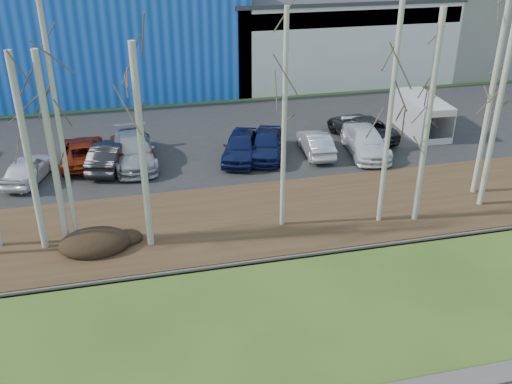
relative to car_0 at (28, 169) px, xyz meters
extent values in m
cube|color=#382616|center=(10.76, -6.57, -0.75)|extent=(80.00, 7.00, 0.15)
cube|color=black|center=(10.76, 3.93, -0.75)|extent=(80.00, 14.00, 0.14)
cube|color=#1246B3|center=(4.76, 17.93, 3.18)|extent=(20.00, 12.00, 8.00)
cube|color=silver|center=(22.76, 17.93, 2.43)|extent=(18.00, 12.00, 6.50)
cube|color=navy|center=(22.76, 12.03, 4.78)|extent=(17.64, 0.20, 1.20)
cube|color=slate|center=(38.76, 17.93, 2.68)|extent=(14.00, 12.00, 7.00)
ellipsoid|color=black|center=(3.44, -7.67, -0.38)|extent=(2.97, 2.09, 0.58)
cylinder|color=beige|center=(2.27, -7.07, 3.46)|extent=(0.27, 0.27, 8.27)
cylinder|color=beige|center=(2.69, -7.00, 5.03)|extent=(0.20, 0.20, 11.40)
cylinder|color=beige|center=(5.73, -7.89, 3.61)|extent=(0.28, 0.28, 8.57)
cylinder|color=beige|center=(11.64, -7.54, 4.09)|extent=(0.20, 0.20, 9.53)
cylinder|color=beige|center=(16.08, -8.19, 4.17)|extent=(0.22, 0.22, 9.70)
cylinder|color=beige|center=(17.73, -8.45, 4.04)|extent=(0.27, 0.27, 9.43)
cylinder|color=beige|center=(21.51, -7.86, 4.46)|extent=(0.25, 0.25, 10.26)
cylinder|color=beige|center=(21.96, -6.59, 4.84)|extent=(0.26, 0.26, 11.04)
cylinder|color=beige|center=(1.37, -7.07, 3.46)|extent=(0.27, 0.27, 8.27)
imported|color=white|center=(0.00, 0.00, 0.00)|extent=(2.68, 4.31, 1.37)
imported|color=black|center=(4.16, 0.74, 0.05)|extent=(2.66, 4.68, 1.46)
imported|color=maroon|center=(2.68, 1.81, 0.00)|extent=(2.42, 4.98, 1.37)
imported|color=#9D9EA4|center=(5.49, 1.00, 0.11)|extent=(2.43, 5.54, 1.58)
imported|color=#111944|center=(11.42, 0.26, 0.10)|extent=(3.28, 4.94, 1.56)
imported|color=#B2B2B4|center=(15.78, -0.02, -0.02)|extent=(1.67, 4.11, 1.33)
imported|color=#232425|center=(19.33, 1.71, 0.05)|extent=(3.48, 5.67, 1.47)
imported|color=white|center=(18.62, -0.57, 0.06)|extent=(2.72, 5.33, 1.48)
imported|color=#111944|center=(12.92, 0.26, 0.10)|extent=(3.28, 4.94, 1.56)
imported|color=maroon|center=(5.38, 1.81, 0.00)|extent=(2.42, 4.98, 1.37)
cube|color=silver|center=(23.50, 2.08, 0.41)|extent=(2.35, 5.11, 2.19)
cube|color=black|center=(23.39, 0.11, 0.41)|extent=(2.03, 1.15, 1.35)
camera|label=1|loc=(5.28, -29.15, 12.13)|focal=40.00mm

